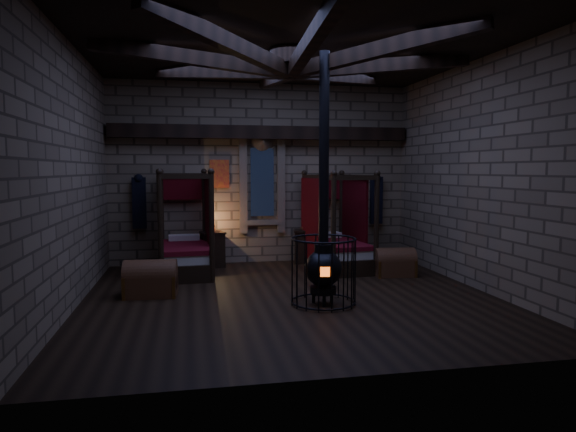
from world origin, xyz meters
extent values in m
cube|color=black|center=(0.00, 0.00, 0.00)|extent=(7.00, 7.00, 0.01)
cube|color=#847054|center=(0.00, 3.50, 2.10)|extent=(7.00, 0.02, 4.20)
cube|color=#847054|center=(0.00, -3.50, 2.10)|extent=(7.00, 0.02, 4.20)
cube|color=#847054|center=(-3.50, 0.00, 2.10)|extent=(0.02, 7.00, 4.20)
cube|color=#847054|center=(3.50, 0.00, 2.10)|extent=(0.02, 7.00, 4.20)
cube|color=black|center=(0.00, 0.00, 4.20)|extent=(7.00, 7.00, 0.01)
cube|color=black|center=(0.00, 3.32, 3.05)|extent=(6.86, 0.35, 0.30)
cylinder|color=black|center=(0.00, 0.00, 4.05)|extent=(0.70, 0.70, 0.25)
cube|color=black|center=(0.00, 3.45, 1.90)|extent=(0.55, 0.04, 1.60)
cube|color=maroon|center=(-1.00, 3.46, 2.10)|extent=(0.45, 0.03, 0.65)
cube|color=black|center=(-2.80, 3.34, 1.45)|extent=(0.30, 0.10, 1.15)
cube|color=black|center=(2.80, 3.34, 1.45)|extent=(0.30, 0.10, 1.15)
cube|color=black|center=(-1.80, 2.35, 0.17)|extent=(1.12, 2.04, 0.35)
cube|color=beige|center=(-1.80, 2.35, 0.44)|extent=(1.00, 1.88, 0.21)
cube|color=maroon|center=(-1.80, 2.35, 0.58)|extent=(1.06, 1.92, 0.10)
cube|color=beige|center=(-1.83, 3.08, 0.67)|extent=(0.69, 0.36, 0.13)
cube|color=#51070B|center=(-1.84, 3.34, 1.78)|extent=(1.06, 0.09, 0.53)
cylinder|color=black|center=(-2.24, 1.37, 1.06)|extent=(0.11, 0.11, 2.12)
cylinder|color=black|center=(-2.32, 3.29, 1.06)|extent=(0.11, 0.11, 2.12)
cylinder|color=black|center=(-1.28, 1.40, 1.06)|extent=(0.11, 0.11, 2.12)
cylinder|color=black|center=(-1.36, 3.33, 1.06)|extent=(0.11, 0.11, 2.12)
cube|color=#51070B|center=(-2.32, 2.61, 1.11)|extent=(0.12, 1.44, 1.88)
cube|color=#51070B|center=(-1.30, 2.66, 1.11)|extent=(0.12, 1.44, 1.88)
cube|color=black|center=(1.52, 2.29, 0.17)|extent=(1.20, 2.05, 0.34)
cube|color=beige|center=(1.52, 2.29, 0.43)|extent=(1.08, 1.89, 0.21)
cube|color=maroon|center=(1.52, 2.29, 0.57)|extent=(1.14, 1.94, 0.09)
cube|color=beige|center=(1.45, 3.01, 0.66)|extent=(0.69, 0.39, 0.13)
cube|color=#51070B|center=(1.42, 3.26, 1.75)|extent=(1.04, 0.15, 0.52)
cylinder|color=black|center=(1.14, 1.31, 1.04)|extent=(0.10, 0.10, 2.08)
cylinder|color=black|center=(0.96, 3.19, 1.04)|extent=(0.10, 0.10, 2.08)
cylinder|color=black|center=(2.08, 1.40, 1.04)|extent=(0.10, 0.10, 2.08)
cylinder|color=black|center=(1.90, 3.28, 1.04)|extent=(0.10, 0.10, 2.08)
cube|color=#51070B|center=(0.99, 2.53, 1.09)|extent=(0.19, 1.42, 1.84)
cube|color=#51070B|center=(1.99, 2.62, 1.09)|extent=(0.19, 1.42, 1.84)
cube|color=#57321B|center=(-2.38, 0.52, 0.18)|extent=(0.92, 0.60, 0.37)
cylinder|color=#57321B|center=(-2.38, 0.52, 0.37)|extent=(0.92, 0.60, 0.54)
cube|color=#9F6E31|center=(-2.79, 0.54, 0.18)|extent=(0.09, 0.57, 0.39)
cube|color=#9F6E31|center=(-1.97, 0.49, 0.18)|extent=(0.09, 0.57, 0.39)
cube|color=#57321B|center=(2.46, 1.33, 0.17)|extent=(0.86, 0.57, 0.34)
cylinder|color=#57321B|center=(2.46, 1.33, 0.34)|extent=(0.86, 0.57, 0.50)
cube|color=#9F6E31|center=(2.08, 1.37, 0.17)|extent=(0.10, 0.52, 0.36)
cube|color=#9F6E31|center=(2.84, 1.30, 0.17)|extent=(0.10, 0.52, 0.36)
cube|color=black|center=(-1.19, 3.03, 0.38)|extent=(0.55, 0.53, 0.76)
cube|color=black|center=(-1.19, 3.03, 0.78)|extent=(0.60, 0.59, 0.04)
cylinder|color=#9F6E31|center=(-1.19, 3.03, 0.89)|extent=(0.11, 0.11, 0.17)
cube|color=black|center=(0.95, 3.15, 0.37)|extent=(0.52, 0.50, 0.74)
cube|color=black|center=(0.95, 3.15, 0.76)|extent=(0.57, 0.55, 0.04)
cube|color=#57321B|center=(0.95, 3.15, 0.83)|extent=(0.21, 0.17, 0.05)
cylinder|color=black|center=(0.43, -0.56, 0.24)|extent=(0.43, 0.43, 0.11)
sphere|color=black|center=(0.43, -0.56, 0.59)|extent=(0.60, 0.60, 0.60)
cylinder|color=black|center=(0.43, -0.56, 0.92)|extent=(0.30, 0.30, 0.15)
cube|color=#FF5914|center=(0.38, -0.85, 0.59)|extent=(0.15, 0.05, 0.15)
cylinder|color=black|center=(0.43, -0.56, 2.51)|extent=(0.16, 0.16, 3.08)
torus|color=black|center=(0.43, -0.56, 0.04)|extent=(1.07, 1.07, 0.03)
torus|color=black|center=(0.43, -0.56, 1.08)|extent=(1.07, 1.07, 0.03)
camera|label=1|loc=(-1.69, -8.55, 2.20)|focal=32.00mm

